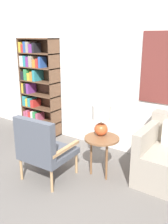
{
  "coord_description": "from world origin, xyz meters",
  "views": [
    {
      "loc": [
        1.86,
        -1.62,
        1.92
      ],
      "look_at": [
        -0.01,
        1.11,
        0.9
      ],
      "focal_mm": 40.0,
      "sensor_mm": 36.0,
      "label": 1
    }
  ],
  "objects_px": {
    "bookshelf": "(36,85)",
    "table_lamp": "(101,118)",
    "side_table": "(102,142)",
    "armchair": "(42,147)"
  },
  "relations": [
    {
      "from": "table_lamp",
      "to": "armchair",
      "type": "bearing_deg",
      "value": -129.14
    },
    {
      "from": "bookshelf",
      "to": "table_lamp",
      "type": "xyz_separation_m",
      "value": [
        1.87,
        -0.64,
        -0.15
      ]
    },
    {
      "from": "bookshelf",
      "to": "armchair",
      "type": "xyz_separation_m",
      "value": [
        1.35,
        -1.28,
        -0.47
      ]
    },
    {
      "from": "bookshelf",
      "to": "table_lamp",
      "type": "height_order",
      "value": "bookshelf"
    },
    {
      "from": "side_table",
      "to": "table_lamp",
      "type": "xyz_separation_m",
      "value": [
        -0.06,
        0.07,
        0.32
      ]
    },
    {
      "from": "bookshelf",
      "to": "side_table",
      "type": "bearing_deg",
      "value": -20.12
    },
    {
      "from": "armchair",
      "to": "side_table",
      "type": "bearing_deg",
      "value": 44.72
    },
    {
      "from": "armchair",
      "to": "table_lamp",
      "type": "xyz_separation_m",
      "value": [
        0.52,
        0.64,
        0.33
      ]
    },
    {
      "from": "bookshelf",
      "to": "table_lamp",
      "type": "distance_m",
      "value": 1.98
    },
    {
      "from": "side_table",
      "to": "bookshelf",
      "type": "bearing_deg",
      "value": 159.88
    }
  ]
}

